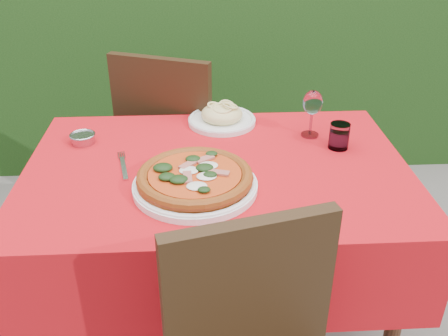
{
  "coord_description": "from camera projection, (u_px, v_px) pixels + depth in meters",
  "views": [
    {
      "loc": [
        -0.06,
        -1.43,
        1.55
      ],
      "look_at": [
        0.02,
        -0.05,
        0.77
      ],
      "focal_mm": 40.0,
      "sensor_mm": 36.0,
      "label": 1
    }
  ],
  "objects": [
    {
      "name": "pasta_plate",
      "position": [
        222.0,
        117.0,
        1.92
      ],
      "size": [
        0.26,
        0.26,
        0.07
      ],
      "rotation": [
        0.0,
        0.0,
        0.1
      ],
      "color": "silver",
      "rests_on": "dining_table"
    },
    {
      "name": "water_glass",
      "position": [
        339.0,
        137.0,
        1.73
      ],
      "size": [
        0.07,
        0.07,
        0.09
      ],
      "color": "silver",
      "rests_on": "dining_table"
    },
    {
      "name": "hedge",
      "position": [
        205.0,
        11.0,
        2.9
      ],
      "size": [
        3.2,
        0.55,
        1.78
      ],
      "color": "black",
      "rests_on": "ground"
    },
    {
      "name": "wine_glass",
      "position": [
        313.0,
        104.0,
        1.78
      ],
      "size": [
        0.07,
        0.07,
        0.18
      ],
      "color": "silver",
      "rests_on": "dining_table"
    },
    {
      "name": "steel_ramekin",
      "position": [
        83.0,
        139.0,
        1.78
      ],
      "size": [
        0.08,
        0.08,
        0.03
      ],
      "primitive_type": "cylinder",
      "color": "#ADACB3",
      "rests_on": "dining_table"
    },
    {
      "name": "chair_far",
      "position": [
        174.0,
        140.0,
        2.25
      ],
      "size": [
        0.56,
        0.56,
        0.96
      ],
      "rotation": [
        0.0,
        0.0,
        2.77
      ],
      "color": "black",
      "rests_on": "ground"
    },
    {
      "name": "ground",
      "position": [
        218.0,
        328.0,
        2.01
      ],
      "size": [
        60.0,
        60.0,
        0.0
      ],
      "primitive_type": "plane",
      "color": "#605B57",
      "rests_on": "ground"
    },
    {
      "name": "dining_table",
      "position": [
        217.0,
        204.0,
        1.71
      ],
      "size": [
        1.26,
        0.86,
        0.75
      ],
      "color": "#442616",
      "rests_on": "ground"
    },
    {
      "name": "pizza_plate",
      "position": [
        195.0,
        180.0,
        1.5
      ],
      "size": [
        0.45,
        0.45,
        0.07
      ],
      "rotation": [
        0.0,
        0.0,
        0.42
      ],
      "color": "white",
      "rests_on": "dining_table"
    },
    {
      "name": "fork",
      "position": [
        124.0,
        168.0,
        1.62
      ],
      "size": [
        0.07,
        0.21,
        0.01
      ],
      "primitive_type": "cube",
      "rotation": [
        0.0,
        0.0,
        0.2
      ],
      "color": "silver",
      "rests_on": "dining_table"
    }
  ]
}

